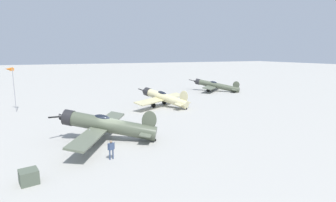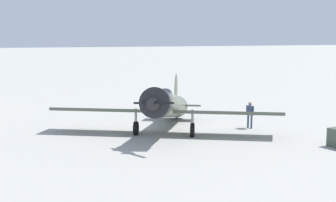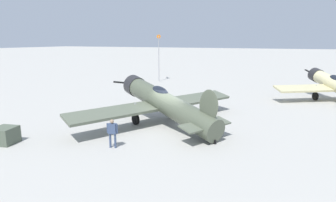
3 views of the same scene
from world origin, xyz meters
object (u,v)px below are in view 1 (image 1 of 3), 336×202
Objects in this scene: airplane_mid_apron at (164,97)px; airplane_far_line at (215,85)px; equipment_crate at (29,177)px; ground_crew_mechanic at (111,148)px; windsock_mast at (9,71)px; airplane_foreground at (106,125)px.

airplane_mid_apron reaches higher than airplane_far_line.
equipment_crate is (19.04, 21.07, -1.05)m from airplane_mid_apron.
equipment_crate is (6.12, 2.00, -0.51)m from ground_crew_mechanic.
equipment_crate is at bearing 105.74° from airplane_mid_apron.
windsock_mast reaches higher than equipment_crate.
airplane_far_line is at bearing -138.35° from equipment_crate.
ground_crew_mechanic is (0.69, 5.25, -0.60)m from airplane_foreground.
airplane_mid_apron is 21.88m from airplane_far_line.
airplane_far_line is 44.06m from ground_crew_mechanic.
airplane_mid_apron is 28.41m from equipment_crate.
airplane_mid_apron is 1.11× the size of airplane_far_line.
windsock_mast is (10.31, -20.05, 4.52)m from airplane_foreground.
ground_crew_mechanic is at bearing 92.15° from airplane_far_line.
airplane_foreground is 7.72× the size of ground_crew_mechanic.
windsock_mast is (22.53, -6.24, 4.57)m from airplane_mid_apron.
equipment_crate is (37.28, 33.15, -0.84)m from airplane_far_line.
airplane_mid_apron is 23.82m from windsock_mast.
airplane_mid_apron reaches higher than equipment_crate.
airplane_mid_apron is (-12.23, -13.82, -0.06)m from airplane_foreground.
ground_crew_mechanic is at bearing 110.80° from windsock_mast.
airplane_mid_apron is at bearing 80.68° from airplane_far_line.
ground_crew_mechanic is (12.92, 19.07, -0.55)m from airplane_mid_apron.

